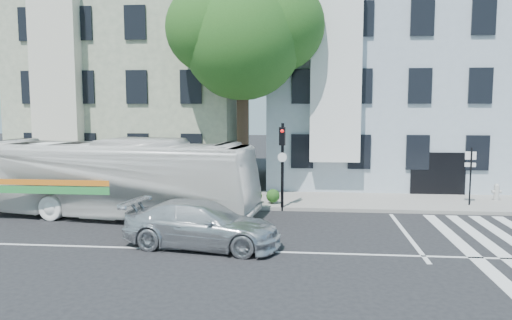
# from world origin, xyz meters

# --- Properties ---
(ground) EXTENTS (120.00, 120.00, 0.00)m
(ground) POSITION_xyz_m (0.00, 0.00, 0.00)
(ground) COLOR black
(ground) RESTS_ON ground
(sidewalk_far) EXTENTS (80.00, 4.00, 0.15)m
(sidewalk_far) POSITION_xyz_m (0.00, 8.00, 0.07)
(sidewalk_far) COLOR gray
(sidewalk_far) RESTS_ON ground
(building_left) EXTENTS (12.00, 10.00, 11.00)m
(building_left) POSITION_xyz_m (-7.00, 15.00, 5.50)
(building_left) COLOR gray
(building_left) RESTS_ON ground
(building_right) EXTENTS (12.00, 10.00, 11.00)m
(building_right) POSITION_xyz_m (7.00, 15.00, 5.50)
(building_right) COLOR #9CACB9
(building_right) RESTS_ON ground
(street_tree) EXTENTS (7.30, 5.90, 11.10)m
(street_tree) POSITION_xyz_m (0.06, 8.74, 7.83)
(street_tree) COLOR #2D2116
(street_tree) RESTS_ON ground
(bus) EXTENTS (4.16, 11.61, 3.16)m
(bus) POSITION_xyz_m (-4.55, 4.21, 1.58)
(bus) COLOR silver
(bus) RESTS_ON ground
(sedan) EXTENTS (2.80, 5.28, 1.46)m
(sedan) POSITION_xyz_m (-0.27, 0.35, 0.73)
(sedan) COLOR silver
(sedan) RESTS_ON ground
(hedge) EXTENTS (8.38, 3.28, 0.70)m
(hedge) POSITION_xyz_m (-2.69, 6.80, 0.50)
(hedge) COLOR #245B1D
(hedge) RESTS_ON sidewalk_far
(traffic_signal) EXTENTS (0.39, 0.51, 3.73)m
(traffic_signal) POSITION_xyz_m (2.00, 5.94, 2.41)
(traffic_signal) COLOR black
(traffic_signal) RESTS_ON ground
(fire_hydrant) EXTENTS (0.43, 0.25, 0.77)m
(fire_hydrant) POSITION_xyz_m (11.69, 8.59, 0.54)
(fire_hydrant) COLOR #B1B1AC
(fire_hydrant) RESTS_ON sidewalk_far
(far_sign_pole) EXTENTS (0.45, 0.20, 2.51)m
(far_sign_pole) POSITION_xyz_m (10.10, 7.38, 1.74)
(far_sign_pole) COLOR black
(far_sign_pole) RESTS_ON sidewalk_far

